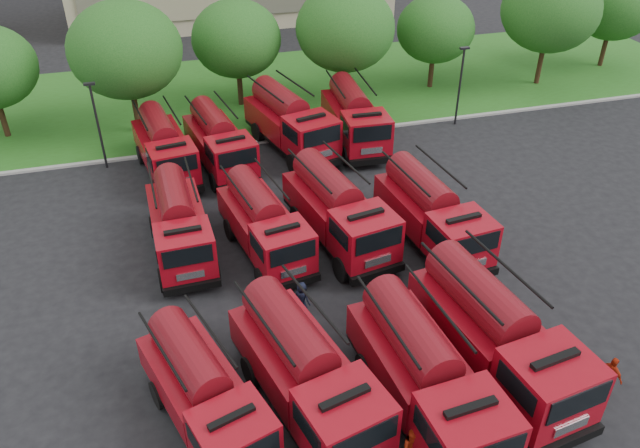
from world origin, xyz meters
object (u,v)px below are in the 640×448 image
Objects in this scene: fire_truck_4 at (179,224)px; firefighter_2 at (605,391)px; fire_truck_7 at (431,213)px; firefighter_5 at (451,250)px; fire_truck_5 at (264,224)px; fire_truck_9 at (219,141)px; fire_truck_0 at (204,393)px; fire_truck_2 at (425,376)px; fire_truck_8 at (164,147)px; fire_truck_11 at (355,117)px; fire_truck_6 at (338,210)px; fire_truck_3 at (496,335)px; fire_truck_10 at (290,122)px; fire_truck_1 at (305,371)px; firefighter_3 at (575,408)px; firefighter_4 at (302,312)px.

firefighter_2 is (13.70, -12.49, -1.59)m from fire_truck_4.
fire_truck_7 is 4.59× the size of firefighter_5.
fire_truck_9 is (-0.79, 8.87, 0.04)m from fire_truck_5.
fire_truck_2 is (7.09, -1.42, 0.22)m from fire_truck_0.
fire_truck_0 is at bearing -98.32° from fire_truck_8.
fire_truck_4 is 0.93× the size of fire_truck_7.
fire_truck_5 is 0.94× the size of fire_truck_11.
fire_truck_6 reaches higher than fire_truck_7.
fire_truck_11 is 21.42m from firefighter_2.
fire_truck_2 is at bearing -28.63° from fire_truck_0.
fire_truck_3 is 1.12× the size of fire_truck_9.
fire_truck_2 is 3.30m from fire_truck_3.
firefighter_2 is (13.81, -20.46, -1.60)m from fire_truck_8.
fire_truck_5 reaches higher than firefighter_2.
fire_truck_0 is at bearing 169.57° from fire_truck_3.
fire_truck_10 reaches higher than firefighter_5.
fire_truck_5 reaches higher than fire_truck_0.
fire_truck_6 is 13.25m from firefighter_2.
firefighter_2 is at bearing -27.10° from fire_truck_0.
fire_truck_2 is 0.94× the size of fire_truck_3.
fire_truck_8 is at bearing 86.83° from fire_truck_1.
fire_truck_2 is 11.02m from fire_truck_5.
fire_truck_6 is (3.97, 9.20, 0.02)m from fire_truck_1.
fire_truck_1 is 4.73× the size of firefighter_3.
fire_truck_9 is (-4.30, 8.93, -0.12)m from fire_truck_6.
firefighter_5 is (7.79, 2.26, 0.00)m from firefighter_4.
fire_truck_3 is at bearing -69.36° from fire_truck_8.
fire_truck_5 is 15.30m from firefighter_2.
fire_truck_3 is 21.15m from fire_truck_8.
fire_truck_9 is at bearing 97.15° from fire_truck_2.
fire_truck_11 is at bearing 35.73° from fire_truck_4.
fire_truck_1 is at bearing -19.90° from fire_truck_0.
fire_truck_10 is (7.42, 1.01, 0.18)m from fire_truck_8.
fire_truck_1 is 1.03× the size of fire_truck_11.
fire_truck_2 is at bearing -105.19° from fire_truck_10.
fire_truck_4 is 11.59m from fire_truck_7.
fire_truck_9 reaches higher than fire_truck_0.
fire_truck_5 is (-6.43, 9.53, -0.25)m from fire_truck_3.
fire_truck_5 is 8.84m from firefighter_5.
fire_truck_0 is at bearing 52.98° from firefighter_5.
fire_truck_2 is 0.99× the size of fire_truck_6.
fire_truck_5 is at bearing 115.97° from fire_truck_3.
fire_truck_7 reaches higher than fire_truck_4.
fire_truck_0 is 18.07m from fire_truck_8.
fire_truck_9 is at bearing -171.33° from fire_truck_11.
fire_truck_9 reaches higher than fire_truck_5.
fire_truck_8 is at bearing 88.76° from fire_truck_4.
fire_truck_4 is at bearing -119.79° from fire_truck_9.
firefighter_5 is (8.86, 7.01, -1.71)m from fire_truck_1.
fire_truck_10 reaches higher than fire_truck_5.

